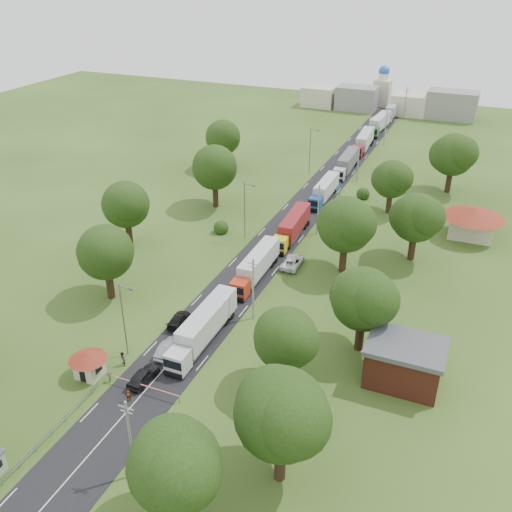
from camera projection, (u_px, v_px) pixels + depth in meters
The scene contains 46 objects.
ground at pixel (238, 285), 83.53m from camera, with size 260.00×260.00×0.00m, color #304918.
road at pixel (285, 231), 99.77m from camera, with size 8.00×200.00×0.04m, color black.
boom_barrier at pixel (133, 383), 63.27m from camera, with size 9.22×0.35×1.18m.
guard_booth at pixel (88, 361), 64.68m from camera, with size 4.40×4.40×3.45m.
guard_rail at pixel (46, 442), 56.82m from camera, with size 0.10×17.00×1.70m, color slate, non-canonical shape.
info_sign at pixel (338, 190), 108.75m from camera, with size 0.12×3.10×4.10m.
pole_0 at pixel (130, 438), 51.00m from camera, with size 1.60×0.24×9.00m.
pole_1 at pixel (253, 288), 73.74m from camera, with size 1.60×0.24×9.00m.
pole_2 at pixel (318, 209), 96.48m from camera, with size 1.60×0.24×9.00m.
pole_3 at pixel (358, 160), 119.22m from camera, with size 1.60×0.24×9.00m.
pole_4 at pixel (386, 127), 141.96m from camera, with size 1.60×0.24×9.00m.
pole_5 at pixel (405, 102), 164.70m from camera, with size 1.60×0.24×9.00m.
lamp_0 at pixel (124, 316), 66.50m from camera, with size 2.03×0.22×10.00m.
lamp_1 at pixel (245, 207), 94.93m from camera, with size 2.03×0.22×10.00m.
lamp_2 at pixel (311, 148), 123.35m from camera, with size 2.03×0.22×10.00m.
tree_0 at pixel (176, 464), 45.27m from camera, with size 8.80×8.80×11.07m.
tree_1 at pixel (282, 413), 49.42m from camera, with size 9.60×9.60×12.05m.
tree_2 at pixel (286, 338), 61.11m from camera, with size 8.00×8.00×10.10m.
tree_3 at pixel (364, 298), 66.88m from camera, with size 8.80×8.80×11.07m.
tree_4 at pixel (346, 224), 83.62m from camera, with size 9.60×9.60×12.05m.
tree_5 at pixel (416, 217), 87.31m from camera, with size 8.80×8.80×11.07m.
tree_6 at pixel (392, 179), 103.80m from camera, with size 8.00×8.00×10.10m.
tree_7 at pixel (453, 154), 112.33m from camera, with size 9.60×9.60×12.05m.
tree_10 at pixel (106, 252), 77.28m from camera, with size 8.80×8.80×11.07m.
tree_11 at pixel (126, 204), 91.87m from camera, with size 8.80×8.80×11.07m.
tree_12 at pixel (215, 167), 105.76m from camera, with size 9.60×9.60×12.05m.
tree_13 at pixel (223, 137), 125.04m from camera, with size 8.80×8.80×11.07m.
house_brick at pixel (404, 363), 63.60m from camera, with size 8.60×6.60×5.20m.
house_cream at pixel (473, 218), 95.87m from camera, with size 10.08×10.08×5.80m.
distant_town at pixel (392, 101), 170.98m from camera, with size 52.00×8.00×8.00m.
church at pixel (382, 88), 178.18m from camera, with size 5.00×5.00×12.30m.
truck_0 at pixel (204, 327), 70.41m from camera, with size 2.59×14.98×4.15m.
truck_1 at pixel (256, 266), 84.36m from camera, with size 2.59×14.08×3.90m.
truck_2 at pixel (293, 226), 96.41m from camera, with size 3.05×14.29×3.95m.
truck_3 at pixel (325, 190), 111.42m from camera, with size 2.43×13.52×3.75m.
truck_4 at pixel (347, 163), 125.46m from camera, with size 2.83×14.30×3.96m.
truck_5 at pixel (364, 141), 139.30m from camera, with size 3.28×15.00×4.14m.
truck_6 at pixel (379, 124), 153.61m from camera, with size 3.41×15.20×4.20m.
truck_7 at pixel (392, 110), 166.93m from camera, with size 2.56×14.04×3.89m.
car_lane_front at pixel (143, 376), 64.41m from camera, with size 1.86×4.63×1.58m, color black.
car_lane_mid at pixel (168, 349), 68.88m from camera, with size 1.66×4.76×1.57m, color gray.
car_lane_rear at pixel (179, 320), 74.49m from camera, with size 1.89×4.65×1.35m, color black.
car_verge_near at pixel (293, 262), 88.13m from camera, with size 2.64×5.72×1.59m, color silver.
car_verge_far at pixel (334, 219), 102.51m from camera, with size 1.76×4.37×1.49m, color slate.
pedestrian_near at pixel (129, 395), 61.59m from camera, with size 0.59×0.39×1.63m, color gray.
pedestrian_booth at pixel (123, 359), 66.88m from camera, with size 0.88×0.69×1.81m, color gray.
Camera 1 is at (30.39, -64.93, 43.16)m, focal length 40.00 mm.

